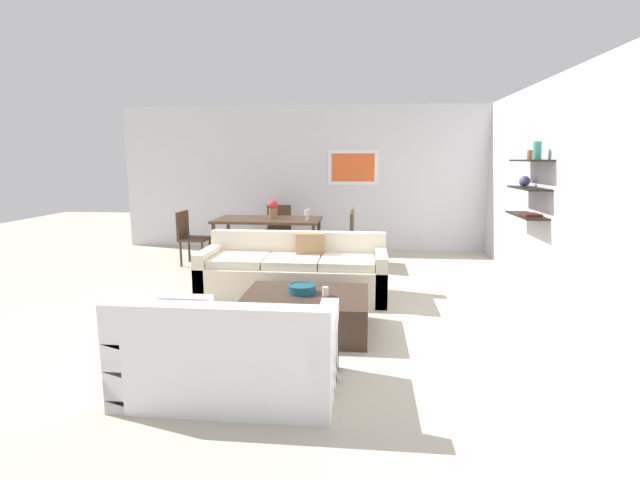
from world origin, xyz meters
The scene contains 17 objects.
ground_plane centered at (0.00, 0.00, 0.00)m, with size 18.00×18.00×0.00m, color #BCB29E.
back_wall_unit centered at (0.30, 3.53, 1.35)m, with size 8.40×0.09×2.70m.
right_wall_shelf_unit centered at (3.03, 0.61, 1.35)m, with size 0.34×8.20×2.70m.
sofa_beige centered at (-0.09, 0.34, 0.29)m, with size 2.31×0.90×0.78m.
loveseat_white centered at (-0.19, -2.17, 0.29)m, with size 1.54×0.90×0.78m.
coffee_table centered at (0.21, -0.88, 0.19)m, with size 1.25×0.97×0.38m.
decorative_bowl centered at (0.16, -0.82, 0.43)m, with size 0.29×0.29×0.09m.
candle_jar centered at (0.41, -0.89, 0.42)m, with size 0.06×0.06×0.09m, color silver.
dining_table centered at (-0.81, 2.15, 0.68)m, with size 1.72×0.92×0.75m.
dining_chair_head centered at (-0.81, 3.02, 0.50)m, with size 0.44×0.44×0.88m.
dining_chair_right_far centered at (0.45, 2.36, 0.50)m, with size 0.44×0.44×0.88m.
dining_chair_right_near centered at (0.45, 1.95, 0.50)m, with size 0.44×0.44×0.88m.
dining_chair_left_near centered at (-2.08, 1.95, 0.50)m, with size 0.44×0.44×0.88m.
wine_glass_head centered at (-0.81, 2.55, 0.88)m, with size 0.08×0.08×0.18m.
wine_glass_right_far centered at (-0.16, 2.27, 0.86)m, with size 0.07×0.07×0.16m.
wine_glass_right_near centered at (-0.16, 2.04, 0.86)m, with size 0.06×0.06×0.16m.
centerpiece_vase centered at (-0.73, 2.21, 0.91)m, with size 0.16×0.16×0.30m.
Camera 1 is at (0.80, -5.37, 1.73)m, focal length 26.32 mm.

